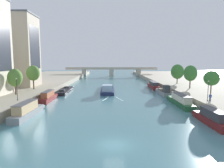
# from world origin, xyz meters

# --- Properties ---
(ground_plane) EXTENTS (400.00, 400.00, 0.00)m
(ground_plane) POSITION_xyz_m (0.00, 0.00, 0.00)
(ground_plane) COLOR teal
(quay_left) EXTENTS (36.00, 170.00, 1.85)m
(quay_left) POSITION_xyz_m (-36.05, 55.00, 0.92)
(quay_left) COLOR #A89E89
(quay_left) RESTS_ON ground
(quay_right) EXTENTS (36.00, 170.00, 1.85)m
(quay_right) POSITION_xyz_m (36.05, 55.00, 0.92)
(quay_right) COLOR #A89E89
(quay_right) RESTS_ON ground
(barge_midriver) EXTENTS (4.26, 21.40, 2.84)m
(barge_midriver) POSITION_xyz_m (-1.52, 42.76, 0.84)
(barge_midriver) COLOR #1E284C
(barge_midriver) RESTS_ON ground
(wake_behind_barge) EXTENTS (5.60, 5.89, 0.03)m
(wake_behind_barge) POSITION_xyz_m (0.02, 29.19, 0.01)
(wake_behind_barge) COLOR silver
(wake_behind_barge) RESTS_ON ground
(moored_boat_left_end) EXTENTS (2.45, 11.41, 2.77)m
(moored_boat_left_end) POSITION_xyz_m (-15.72, 12.29, 1.15)
(moored_boat_left_end) COLOR gray
(moored_boat_left_end) RESTS_ON ground
(moored_boat_left_midway) EXTENTS (2.00, 10.44, 2.65)m
(moored_boat_left_midway) POSITION_xyz_m (-16.27, 26.39, 1.10)
(moored_boat_left_midway) COLOR maroon
(moored_boat_left_midway) RESTS_ON ground
(moored_boat_left_lone) EXTENTS (3.58, 16.36, 2.07)m
(moored_boat_left_lone) POSITION_xyz_m (-15.51, 41.07, 0.51)
(moored_boat_left_lone) COLOR black
(moored_boat_left_lone) RESTS_ON ground
(moored_boat_right_upstream) EXTENTS (2.12, 10.14, 2.55)m
(moored_boat_right_upstream) POSITION_xyz_m (15.73, 7.68, 1.06)
(moored_boat_right_upstream) COLOR maroon
(moored_boat_right_upstream) RESTS_ON ground
(moored_boat_right_gap_after) EXTENTS (2.27, 13.77, 2.60)m
(moored_boat_right_gap_after) POSITION_xyz_m (15.54, 21.41, 1.09)
(moored_boat_right_gap_after) COLOR #235633
(moored_boat_right_gap_after) RESTS_ON ground
(moored_boat_right_second) EXTENTS (2.12, 11.58, 3.31)m
(moored_boat_right_second) POSITION_xyz_m (15.46, 35.45, 0.96)
(moored_boat_right_second) COLOR gray
(moored_boat_right_second) RESTS_ON ground
(moored_boat_right_downstream) EXTENTS (2.85, 14.11, 2.58)m
(moored_boat_right_downstream) POSITION_xyz_m (15.55, 49.94, 1.09)
(moored_boat_right_downstream) COLOR maroon
(moored_boat_right_downstream) RESTS_ON ground
(tree_left_second) EXTENTS (3.49, 3.49, 6.41)m
(tree_left_second) POSITION_xyz_m (-24.03, 25.47, 6.01)
(tree_left_second) COLOR brown
(tree_left_second) RESTS_ON quay_left
(tree_left_end_of_row) EXTENTS (3.78, 3.78, 7.02)m
(tree_left_end_of_row) POSITION_xyz_m (-23.19, 34.74, 6.59)
(tree_left_end_of_row) COLOR brown
(tree_left_end_of_row) RESTS_ON quay_left
(tree_right_nearest) EXTENTS (3.50, 3.50, 6.03)m
(tree_right_nearest) POSITION_xyz_m (23.26, 22.92, 6.10)
(tree_right_nearest) COLOR brown
(tree_right_nearest) RESTS_ON quay_right
(tree_right_past_mid) EXTENTS (3.95, 3.95, 7.00)m
(tree_right_past_mid) POSITION_xyz_m (23.93, 36.85, 6.42)
(tree_right_past_mid) COLOR brown
(tree_right_past_mid) RESTS_ON quay_right
(tree_right_distant) EXTENTS (4.66, 4.66, 7.11)m
(tree_right_distant) POSITION_xyz_m (24.11, 49.11, 6.25)
(tree_right_distant) COLOR brown
(tree_right_distant) RESTS_ON quay_right
(lamppost_left_bank) EXTENTS (0.28, 0.28, 4.76)m
(lamppost_left_bank) POSITION_xyz_m (-20.11, 18.03, 4.45)
(lamppost_left_bank) COLOR black
(lamppost_left_bank) RESTS_ON quay_left
(lamppost_right_bank) EXTENTS (0.28, 0.28, 4.23)m
(lamppost_right_bank) POSITION_xyz_m (19.97, 17.71, 4.18)
(lamppost_right_bank) COLOR black
(lamppost_right_bank) RESTS_ON quay_right
(building_left_corner) EXTENTS (15.33, 10.50, 23.43)m
(building_left_corner) POSITION_xyz_m (-32.70, 42.51, 13.57)
(building_left_corner) COLOR #B2A38E
(building_left_corner) RESTS_ON quay_left
(bridge_far) EXTENTS (60.09, 4.40, 6.07)m
(bridge_far) POSITION_xyz_m (0.00, 107.38, 3.86)
(bridge_far) COLOR #ADA899
(bridge_far) RESTS_ON ground
(person_on_quay) EXTENTS (0.46, 0.35, 1.62)m
(person_on_quay) POSITION_xyz_m (20.01, 16.71, 2.77)
(person_on_quay) COLOR navy
(person_on_quay) RESTS_ON quay_right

